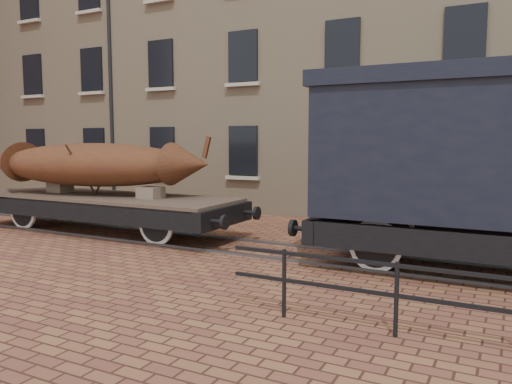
% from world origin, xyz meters
% --- Properties ---
extents(ground, '(90.00, 90.00, 0.00)m').
position_xyz_m(ground, '(0.00, 0.00, 0.00)').
color(ground, brown).
extents(warehouse_cream, '(40.00, 10.19, 14.00)m').
position_xyz_m(warehouse_cream, '(3.00, 9.99, 7.00)').
color(warehouse_cream, '#CAB18B').
rests_on(warehouse_cream, ground).
extents(rail_track, '(30.00, 1.52, 0.06)m').
position_xyz_m(rail_track, '(0.00, 0.00, 0.03)').
color(rail_track, '#59595E').
rests_on(rail_track, ground).
extents(flatcar_wagon, '(8.87, 2.41, 1.34)m').
position_xyz_m(flatcar_wagon, '(-4.21, 0.00, 0.83)').
color(flatcar_wagon, brown).
rests_on(flatcar_wagon, ground).
extents(iron_boat, '(6.85, 3.10, 1.64)m').
position_xyz_m(iron_boat, '(-4.50, 0.00, 1.89)').
color(iron_boat, brown).
rests_on(iron_boat, flatcar_wagon).
extents(goods_van, '(7.56, 2.75, 3.91)m').
position_xyz_m(goods_van, '(5.62, 0.00, 2.45)').
color(goods_van, black).
rests_on(goods_van, ground).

